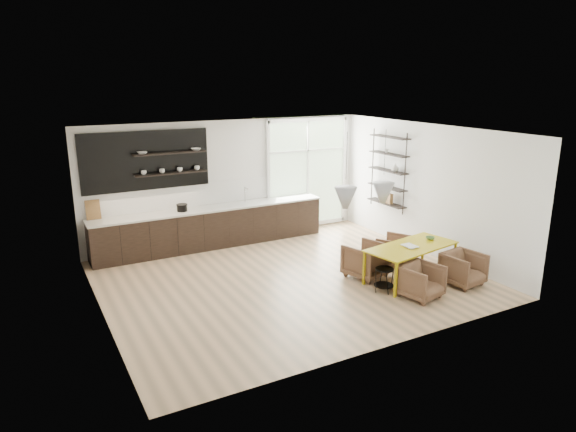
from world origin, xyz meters
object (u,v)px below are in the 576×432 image
at_px(dining_table, 412,248).
at_px(armchair_back_right, 395,250).
at_px(armchair_front_left, 421,281).
at_px(armchair_front_right, 463,269).
at_px(wire_stool, 384,277).
at_px(armchair_back_left, 366,260).

xyz_separation_m(dining_table, armchair_back_right, (0.32, 0.85, -0.34)).
relative_size(armchair_front_left, armchair_front_right, 0.98).
xyz_separation_m(armchair_back_right, armchair_front_left, (-0.74, -1.60, 0.01)).
height_order(armchair_front_left, armchair_front_right, armchair_front_right).
bearing_deg(wire_stool, armchair_front_right, -16.13).
xyz_separation_m(armchair_back_left, wire_stool, (-0.16, -0.78, -0.05)).
relative_size(armchair_back_right, armchair_front_left, 0.98).
relative_size(armchair_back_left, armchair_front_left, 1.10).
relative_size(dining_table, wire_stool, 4.42).
relative_size(armchair_front_right, wire_stool, 1.53).
relative_size(dining_table, armchair_front_right, 2.89).
distance_m(dining_table, armchair_front_right, 1.04).
bearing_deg(wire_stool, dining_table, 15.53).
bearing_deg(wire_stool, armchair_front_left, -50.91).
distance_m(armchair_back_left, armchair_front_right, 1.86).
distance_m(armchair_front_left, armchair_front_right, 1.13).
relative_size(dining_table, armchair_back_right, 3.02).
relative_size(armchair_back_right, wire_stool, 1.46).
distance_m(armchair_back_left, wire_stool, 0.80).
bearing_deg(armchair_front_right, wire_stool, 155.62).
height_order(dining_table, armchair_back_right, dining_table).
xyz_separation_m(armchair_front_right, wire_stool, (-1.55, 0.45, -0.02)).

